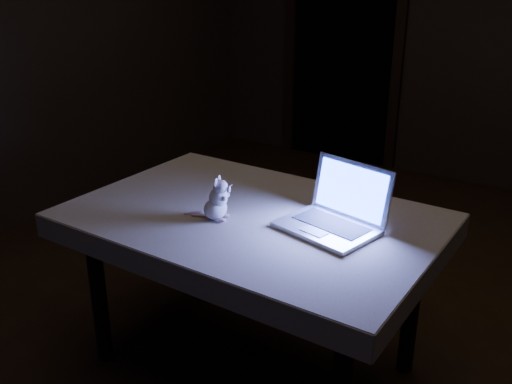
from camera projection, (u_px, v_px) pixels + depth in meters
The scene contains 7 objects.
floor at pixel (321, 341), 2.61m from camera, with size 5.00×5.00×0.00m, color black.
back_wall at pixel (487, 11), 4.08m from camera, with size 4.50×0.04×2.60m, color black.
doorway at pixel (344, 35), 4.72m from camera, with size 1.06×0.36×2.13m, color black, non-canonical shape.
table at pixel (253, 293), 2.34m from camera, with size 1.30×0.84×0.70m, color black, non-canonical shape.
tablecloth at pixel (235, 222), 2.24m from camera, with size 1.40×0.93×0.09m, color beige, non-canonical shape.
laptop at pixel (328, 201), 2.03m from camera, with size 0.34×0.30×0.23m, color silver, non-canonical shape.
plush_mouse at pixel (215, 198), 2.13m from camera, with size 0.12×0.12×0.17m, color silver, non-canonical shape.
Camera 1 is at (0.92, -1.98, 1.60)m, focal length 40.00 mm.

